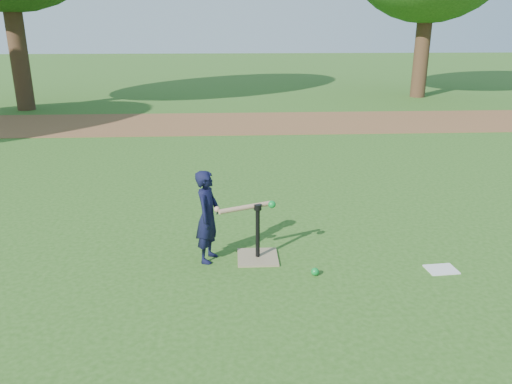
{
  "coord_description": "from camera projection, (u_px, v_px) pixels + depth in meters",
  "views": [
    {
      "loc": [
        -0.12,
        -5.09,
        2.38
      ],
      "look_at": [
        0.19,
        0.05,
        0.65
      ],
      "focal_mm": 35.0,
      "sensor_mm": 36.0,
      "label": 1
    }
  ],
  "objects": [
    {
      "name": "child",
      "position": [
        208.0,
        216.0,
        5.17
      ],
      "size": [
        0.33,
        0.41,
        0.99
      ],
      "primitive_type": "imported",
      "rotation": [
        0.0,
        0.0,
        1.28
      ],
      "color": "black",
      "rests_on": "ground"
    },
    {
      "name": "clipboard",
      "position": [
        441.0,
        269.0,
        5.1
      ],
      "size": [
        0.32,
        0.25,
        0.01
      ],
      "primitive_type": "cube",
      "rotation": [
        0.0,
        0.0,
        0.08
      ],
      "color": "silver",
      "rests_on": "ground"
    },
    {
      "name": "ground",
      "position": [
        240.0,
        249.0,
        5.58
      ],
      "size": [
        80.0,
        80.0,
        0.0
      ],
      "primitive_type": "plane",
      "color": "#285116",
      "rests_on": "ground"
    },
    {
      "name": "batting_tee",
      "position": [
        258.0,
        249.0,
        5.32
      ],
      "size": [
        0.44,
        0.44,
        0.61
      ],
      "color": "#897757",
      "rests_on": "ground"
    },
    {
      "name": "swing_action",
      "position": [
        249.0,
        207.0,
        5.14
      ],
      "size": [
        0.64,
        0.28,
        0.09
      ],
      "color": "tan",
      "rests_on": "ground"
    },
    {
      "name": "dirt_strip",
      "position": [
        231.0,
        123.0,
        12.67
      ],
      "size": [
        24.0,
        3.0,
        0.01
      ],
      "primitive_type": "cube",
      "color": "brown",
      "rests_on": "ground"
    },
    {
      "name": "wiffle_ball_ground",
      "position": [
        315.0,
        272.0,
        4.98
      ],
      "size": [
        0.08,
        0.08,
        0.08
      ],
      "primitive_type": "sphere",
      "color": "#0B7E2A",
      "rests_on": "ground"
    }
  ]
}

